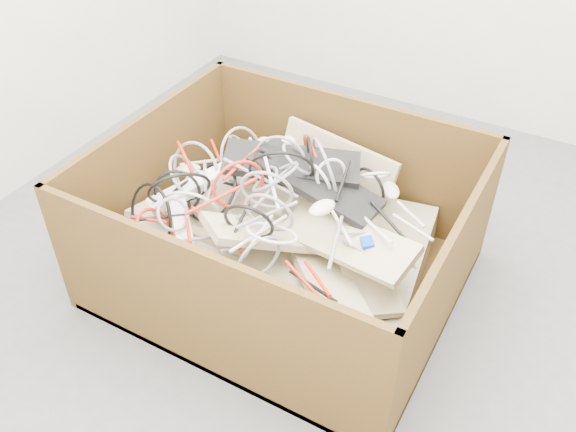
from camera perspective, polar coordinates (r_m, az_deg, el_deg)
The scene contains 8 objects.
ground at distance 2.45m, azimuth 3.04°, elevation -5.77°, with size 3.00×3.00×0.00m, color #4F5052.
cardboard_box at distance 2.36m, azimuth -0.62°, elevation -3.16°, with size 1.25×1.04×0.57m.
keyboard_pile at distance 2.25m, azimuth 0.51°, elevation -0.45°, with size 1.11×0.96×0.32m.
mice_scatter at distance 2.27m, azimuth -1.54°, elevation 1.91°, with size 0.86×0.88×0.23m.
power_strip_left at distance 2.29m, azimuth -8.98°, elevation 2.53°, with size 0.32×0.06×0.04m, color white.
power_strip_right at distance 2.20m, azimuth -9.74°, elevation -0.98°, with size 0.30×0.06×0.04m, color white.
vga_plug at distance 2.07m, azimuth 7.27°, elevation -2.43°, with size 0.04×0.04×0.02m, color #0B2AB1.
cable_tangle at distance 2.26m, azimuth -3.88°, elevation 2.87°, with size 1.11×0.81×0.44m.
Camera 1 is at (0.74, -1.57, 1.72)m, focal length 38.73 mm.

